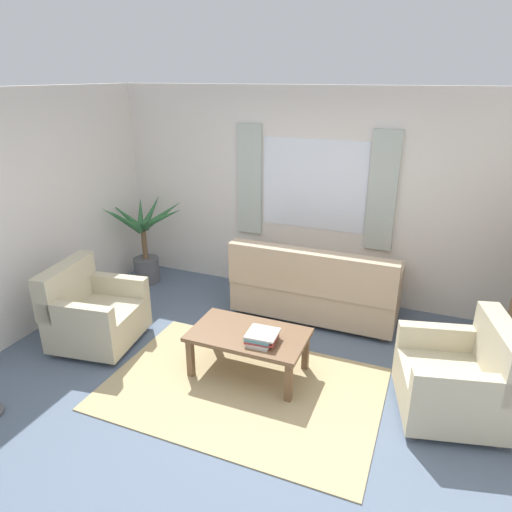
{
  "coord_description": "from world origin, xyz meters",
  "views": [
    {
      "loc": [
        1.44,
        -3.18,
        2.71
      ],
      "look_at": [
        -0.15,
        0.7,
        1.04
      ],
      "focal_mm": 32.22,
      "sensor_mm": 36.0,
      "label": 1
    }
  ],
  "objects_px": {
    "armchair_left": "(92,313)",
    "coffee_table": "(249,338)",
    "book_stack_on_table": "(262,337)",
    "armchair_right": "(459,379)",
    "potted_plant": "(145,243)",
    "couch": "(315,288)"
  },
  "relations": [
    {
      "from": "armchair_left",
      "to": "potted_plant",
      "type": "relative_size",
      "value": 0.78
    },
    {
      "from": "couch",
      "to": "potted_plant",
      "type": "bearing_deg",
      "value": -2.08
    },
    {
      "from": "armchair_left",
      "to": "coffee_table",
      "type": "bearing_deg",
      "value": -94.4
    },
    {
      "from": "book_stack_on_table",
      "to": "coffee_table",
      "type": "bearing_deg",
      "value": 152.5
    },
    {
      "from": "coffee_table",
      "to": "potted_plant",
      "type": "distance_m",
      "value": 2.57
    },
    {
      "from": "armchair_left",
      "to": "armchair_right",
      "type": "height_order",
      "value": "same"
    },
    {
      "from": "armchair_right",
      "to": "book_stack_on_table",
      "type": "xyz_separation_m",
      "value": [
        -1.68,
        -0.21,
        0.13
      ]
    },
    {
      "from": "armchair_right",
      "to": "couch",
      "type": "bearing_deg",
      "value": -141.27
    },
    {
      "from": "couch",
      "to": "potted_plant",
      "type": "distance_m",
      "value": 2.43
    },
    {
      "from": "armchair_left",
      "to": "book_stack_on_table",
      "type": "xyz_separation_m",
      "value": [
        1.92,
        0.03,
        0.13
      ]
    },
    {
      "from": "couch",
      "to": "armchair_left",
      "type": "xyz_separation_m",
      "value": [
        -2.03,
        -1.45,
        -0.01
      ]
    },
    {
      "from": "armchair_left",
      "to": "couch",
      "type": "bearing_deg",
      "value": -62.96
    },
    {
      "from": "armchair_right",
      "to": "armchair_left",
      "type": "bearing_deg",
      "value": -99.9
    },
    {
      "from": "armchair_right",
      "to": "coffee_table",
      "type": "bearing_deg",
      "value": -99.97
    },
    {
      "from": "armchair_left",
      "to": "potted_plant",
      "type": "bearing_deg",
      "value": 5.77
    },
    {
      "from": "coffee_table",
      "to": "armchair_left",
      "type": "bearing_deg",
      "value": -176.05
    },
    {
      "from": "armchair_left",
      "to": "armchair_right",
      "type": "relative_size",
      "value": 0.94
    },
    {
      "from": "armchair_right",
      "to": "potted_plant",
      "type": "xyz_separation_m",
      "value": [
        -3.99,
        1.29,
        0.22
      ]
    },
    {
      "from": "book_stack_on_table",
      "to": "potted_plant",
      "type": "height_order",
      "value": "potted_plant"
    },
    {
      "from": "couch",
      "to": "coffee_table",
      "type": "relative_size",
      "value": 1.73
    },
    {
      "from": "couch",
      "to": "armchair_right",
      "type": "distance_m",
      "value": 1.97
    },
    {
      "from": "couch",
      "to": "book_stack_on_table",
      "type": "distance_m",
      "value": 1.42
    }
  ]
}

